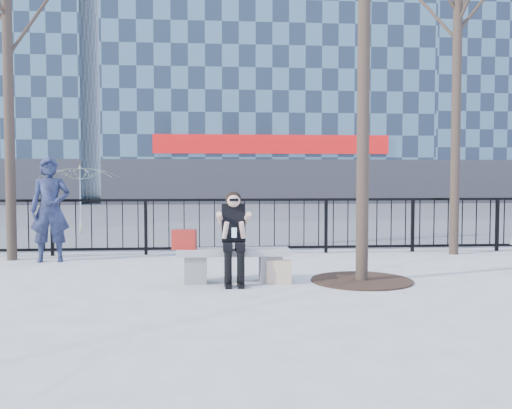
{
  "coord_description": "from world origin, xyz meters",
  "views": [
    {
      "loc": [
        -0.34,
        -8.32,
        1.58
      ],
      "look_at": [
        0.4,
        0.8,
        1.1
      ],
      "focal_mm": 40.0,
      "sensor_mm": 36.0,
      "label": 1
    }
  ],
  "objects": [
    {
      "name": "standing_man",
      "position": [
        -3.23,
        2.24,
        0.95
      ],
      "size": [
        0.75,
        0.55,
        1.9
      ],
      "primitive_type": "imported",
      "rotation": [
        0.0,
        0.0,
        0.15
      ],
      "color": "black",
      "rests_on": "ground"
    },
    {
      "name": "bench_main",
      "position": [
        0.0,
        0.0,
        0.3
      ],
      "size": [
        1.65,
        0.46,
        0.49
      ],
      "color": "slate",
      "rests_on": "ground"
    },
    {
      "name": "shopping_bag",
      "position": [
        0.66,
        -0.19,
        0.17
      ],
      "size": [
        0.37,
        0.18,
        0.34
      ],
      "primitive_type": "cube",
      "rotation": [
        0.0,
        0.0,
        -0.14
      ],
      "color": "beige",
      "rests_on": "ground"
    },
    {
      "name": "tree_grate",
      "position": [
        1.9,
        -0.1,
        0.01
      ],
      "size": [
        1.5,
        1.5,
        0.02
      ],
      "primitive_type": "cylinder",
      "color": "black",
      "rests_on": "ground"
    },
    {
      "name": "vendor_umbrella",
      "position": [
        -3.78,
        7.11,
        0.93
      ],
      "size": [
        2.15,
        2.19,
        1.87
      ],
      "primitive_type": "imported",
      "rotation": [
        0.0,
        0.0,
        -0.06
      ],
      "color": "#E7F135",
      "rests_on": "ground"
    },
    {
      "name": "seated_woman",
      "position": [
        0.0,
        -0.16,
        0.67
      ],
      "size": [
        0.5,
        0.64,
        1.34
      ],
      "color": "black",
      "rests_on": "ground"
    },
    {
      "name": "ground",
      "position": [
        0.0,
        0.0,
        0.0
      ],
      "size": [
        120.0,
        120.0,
        0.0
      ],
      "primitive_type": "plane",
      "color": "gray",
      "rests_on": "ground"
    },
    {
      "name": "handbag",
      "position": [
        -0.72,
        0.02,
        0.63
      ],
      "size": [
        0.37,
        0.22,
        0.29
      ],
      "primitive_type": "cube",
      "rotation": [
        0.0,
        0.0,
        -0.16
      ],
      "color": "maroon",
      "rests_on": "bench_main"
    },
    {
      "name": "street_surface",
      "position": [
        0.0,
        15.0,
        0.0
      ],
      "size": [
        60.0,
        23.0,
        0.01
      ],
      "primitive_type": "cube",
      "color": "#474747",
      "rests_on": "ground"
    },
    {
      "name": "building_mid",
      "position": [
        3.0,
        26.99,
        12.3
      ],
      "size": [
        18.2,
        10.26,
        24.6
      ],
      "color": "#476772",
      "rests_on": "ground"
    },
    {
      "name": "railing",
      "position": [
        0.0,
        3.0,
        0.55
      ],
      "size": [
        14.0,
        0.06,
        1.1
      ],
      "color": "black",
      "rests_on": "ground"
    }
  ]
}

